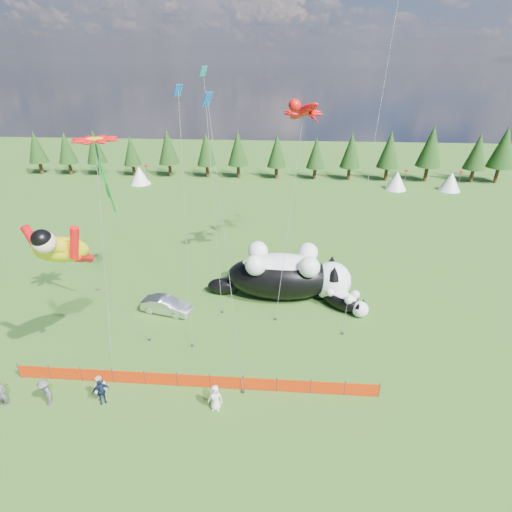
% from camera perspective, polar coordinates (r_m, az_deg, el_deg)
% --- Properties ---
extents(ground, '(160.00, 160.00, 0.00)m').
position_cam_1_polar(ground, '(27.97, -7.49, -13.75)').
color(ground, '#143509').
rests_on(ground, ground).
extents(safety_fence, '(22.06, 0.06, 1.10)m').
position_cam_1_polar(safety_fence, '(25.46, -8.90, -17.18)').
color(safety_fence, '#262626').
rests_on(safety_fence, ground).
extents(tree_line, '(90.00, 4.00, 8.00)m').
position_cam_1_polar(tree_line, '(67.54, -0.15, 14.37)').
color(tree_line, black).
rests_on(tree_line, ground).
extents(festival_tents, '(50.00, 3.20, 2.80)m').
position_cam_1_polar(festival_tents, '(63.37, 9.64, 10.79)').
color(festival_tents, white).
rests_on(festival_tents, ground).
extents(cat_large, '(11.92, 4.27, 4.31)m').
position_cam_1_polar(cat_large, '(32.88, 4.48, -2.63)').
color(cat_large, black).
rests_on(cat_large, ground).
extents(cat_small, '(4.04, 3.52, 1.72)m').
position_cam_1_polar(cat_small, '(32.44, 12.45, -6.19)').
color(cat_small, black).
rests_on(cat_small, ground).
extents(car, '(4.12, 2.17, 1.29)m').
position_cam_1_polar(car, '(32.17, -12.73, -6.89)').
color(car, silver).
rests_on(car, ground).
extents(spectator_a, '(0.77, 0.55, 1.97)m').
position_cam_1_polar(spectator_a, '(27.75, -32.65, -16.26)').
color(spectator_a, '#504F54').
rests_on(spectator_a, ground).
extents(spectator_b, '(0.95, 0.68, 1.78)m').
position_cam_1_polar(spectator_b, '(25.74, -21.29, -17.28)').
color(spectator_b, white).
rests_on(spectator_b, ground).
extents(spectator_c, '(1.09, 0.93, 1.66)m').
position_cam_1_polar(spectator_c, '(25.68, -21.28, -17.57)').
color(spectator_c, '#131C34').
rests_on(spectator_c, ground).
extents(spectator_d, '(1.28, 1.16, 1.78)m').
position_cam_1_polar(spectator_d, '(26.75, -27.87, -16.92)').
color(spectator_d, '#504F54').
rests_on(spectator_d, ground).
extents(spectator_e, '(0.82, 0.53, 1.68)m').
position_cam_1_polar(spectator_e, '(23.86, -5.84, -19.49)').
color(spectator_e, white).
rests_on(spectator_e, ground).
extents(superhero_kite, '(5.42, 6.06, 11.16)m').
position_cam_1_polar(superhero_kite, '(24.20, -25.91, 0.84)').
color(superhero_kite, yellow).
rests_on(superhero_kite, ground).
extents(gecko_kite, '(5.54, 11.62, 16.44)m').
position_cam_1_polar(gecko_kite, '(33.56, 6.77, 19.83)').
color(gecko_kite, red).
rests_on(gecko_kite, ground).
extents(flower_kite, '(3.07, 6.71, 14.49)m').
position_cam_1_polar(flower_kite, '(26.08, -21.96, 14.78)').
color(flower_kite, red).
rests_on(flower_kite, ground).
extents(diamond_kite_a, '(1.39, 5.71, 17.17)m').
position_cam_1_polar(diamond_kite_a, '(27.60, -10.94, 20.52)').
color(diamond_kite_a, '#0B51AC').
rests_on(diamond_kite_a, ground).
extents(diamond_kite_b, '(2.97, 7.73, 23.03)m').
position_cam_1_polar(diamond_kite_b, '(31.35, 19.16, 28.88)').
color(diamond_kite_b, '#0B8885').
rests_on(diamond_kite_b, ground).
extents(diamond_kite_c, '(2.16, 3.19, 16.87)m').
position_cam_1_polar(diamond_kite_c, '(20.68, -6.56, 18.60)').
color(diamond_kite_c, '#0B51AC').
rests_on(diamond_kite_c, ground).
extents(diamond_kite_d, '(2.02, 6.36, 18.25)m').
position_cam_1_polar(diamond_kite_d, '(32.02, -7.37, 23.09)').
color(diamond_kite_d, '#0B8885').
rests_on(diamond_kite_d, ground).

